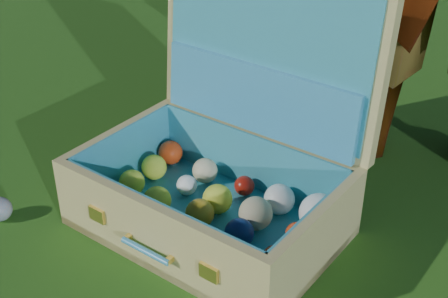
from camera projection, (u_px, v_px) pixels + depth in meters
ground at (219, 276)px, 1.56m from camera, size 60.00×60.00×0.00m
stray_ball at (0, 209)px, 1.74m from camera, size 0.07×0.07×0.07m
suitcase at (230, 158)px, 1.69m from camera, size 0.76×0.64×0.66m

